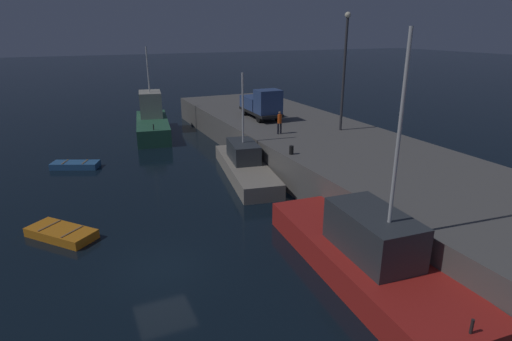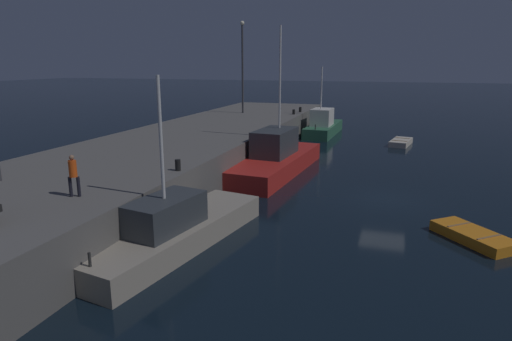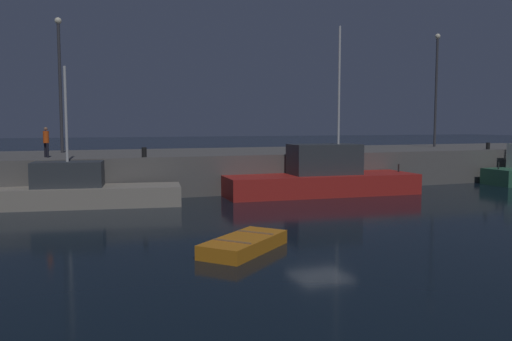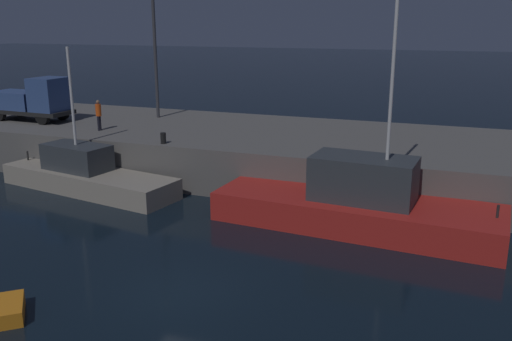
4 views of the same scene
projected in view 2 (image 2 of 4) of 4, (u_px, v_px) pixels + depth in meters
The scene contains 12 objects.
ground_plane at pixel (385, 200), 24.90m from camera, with size 320.00×320.00×0.00m, color black.
pier_quay at pixel (158, 162), 29.07m from camera, with size 62.28×10.65×2.36m.
fishing_trawler_red at pixel (274, 159), 30.87m from camera, with size 11.96×4.53×10.04m.
fishing_boat_blue at pixel (323, 126), 46.85m from camera, with size 9.22×2.84×7.17m.
fishing_boat_orange at pixel (174, 230), 18.30m from camera, with size 10.22×4.25×7.14m.
dinghy_orange_near at pixel (473, 236), 19.08m from camera, with size 3.68×3.47×0.50m.
dinghy_red_small at pixel (401, 142), 41.29m from camera, with size 3.96×2.19×0.55m.
lamp_post_east at pixel (242, 61), 45.28m from camera, with size 0.44×0.44×9.32m.
dockworker at pixel (73, 173), 17.32m from camera, with size 0.41×0.43×1.70m.
bollard_west at pixel (300, 110), 47.27m from camera, with size 0.28×0.28×0.54m, color black.
bollard_central at pixel (178, 165), 21.68m from camera, with size 0.28×0.28×0.56m, color black.
bollard_east at pixel (294, 112), 45.16m from camera, with size 0.28×0.28×0.51m, color black.
Camera 2 is at (-24.87, -0.49, 7.59)m, focal length 30.73 mm.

